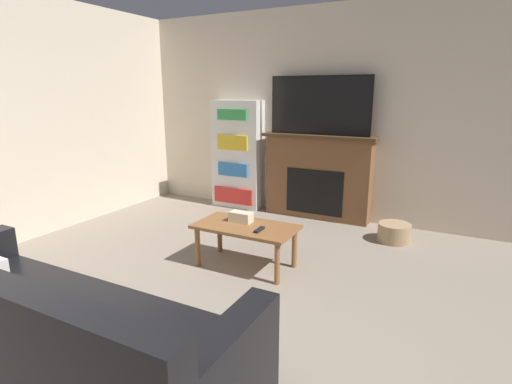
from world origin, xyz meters
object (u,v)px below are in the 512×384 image
at_px(couch, 52,342).
at_px(bookshelf, 237,155).
at_px(coffee_table, 246,231).
at_px(storage_basket, 394,233).
at_px(tv, 320,106).
at_px(fireplace, 317,177).

xyz_separation_m(couch, bookshelf, (-0.94, 3.71, 0.48)).
bearing_deg(coffee_table, storage_basket, 49.42).
distance_m(tv, couch, 3.90).
bearing_deg(bookshelf, storage_basket, -10.42).
bearing_deg(storage_basket, couch, -112.28).
distance_m(tv, bookshelf, 1.40).
distance_m(couch, bookshelf, 3.85).
xyz_separation_m(bookshelf, storage_basket, (2.28, -0.42, -0.66)).
distance_m(fireplace, tv, 0.92).
relative_size(tv, storage_basket, 3.63).
relative_size(fireplace, couch, 0.63).
height_order(fireplace, storage_basket, fireplace).
height_order(tv, couch, tv).
bearing_deg(storage_basket, tv, 158.62).
relative_size(couch, storage_basket, 6.53).
relative_size(fireplace, coffee_table, 1.54).
bearing_deg(bookshelf, couch, -75.80).
bearing_deg(bookshelf, fireplace, 1.08).
height_order(fireplace, coffee_table, fireplace).
xyz_separation_m(fireplace, bookshelf, (-1.20, -0.02, 0.20)).
distance_m(couch, coffee_table, 1.94).
xyz_separation_m(fireplace, tv, (-0.00, -0.02, 0.92)).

